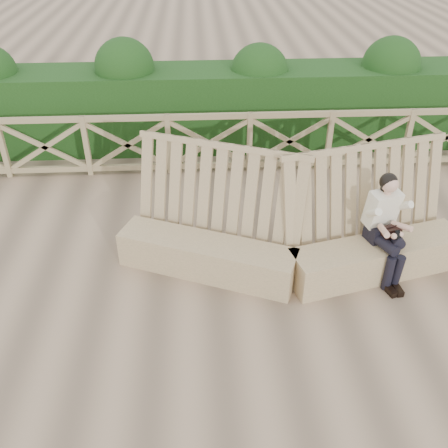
{
  "coord_description": "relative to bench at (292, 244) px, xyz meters",
  "views": [
    {
      "loc": [
        -0.2,
        -4.61,
        4.26
      ],
      "look_at": [
        0.09,
        0.4,
        0.9
      ],
      "focal_mm": 40.0,
      "sensor_mm": 36.0,
      "label": 1
    }
  ],
  "objects": [
    {
      "name": "ground",
      "position": [
        -1.0,
        -0.62,
        -0.41
      ],
      "size": [
        60.0,
        60.0,
        0.0
      ],
      "primitive_type": "plane",
      "color": "brown",
      "rests_on": "ground"
    },
    {
      "name": "bench",
      "position": [
        0.0,
        0.0,
        0.0
      ],
      "size": [
        4.62,
        1.6,
        1.62
      ],
      "rotation": [
        0.0,
        0.0,
        -0.12
      ],
      "color": "#87704D",
      "rests_on": "ground"
    },
    {
      "name": "woman",
      "position": [
        1.14,
        -0.13,
        0.37
      ],
      "size": [
        0.5,
        0.87,
        1.42
      ],
      "rotation": [
        0.0,
        0.0,
        0.31
      ],
      "color": "black",
      "rests_on": "ground"
    },
    {
      "name": "guardrail",
      "position": [
        -1.0,
        2.88,
        0.14
      ],
      "size": [
        10.1,
        0.09,
        1.1
      ],
      "color": "olive",
      "rests_on": "ground"
    },
    {
      "name": "hedge",
      "position": [
        -1.0,
        4.08,
        0.34
      ],
      "size": [
        12.0,
        1.2,
        1.5
      ],
      "primitive_type": "cube",
      "color": "black",
      "rests_on": "ground"
    }
  ]
}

